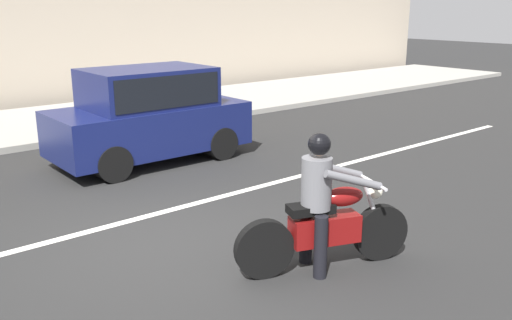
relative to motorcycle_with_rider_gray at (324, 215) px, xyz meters
The scene contains 4 objects.
ground_plane 2.22m from the motorcycle_with_rider_gray, 120.84° to the left, with size 80.00×80.00×0.00m, color #252525.
lane_marking_stripe 2.80m from the motorcycle_with_rider_gray, 92.52° to the left, with size 18.00×0.14×0.01m, color silver.
motorcycle_with_rider_gray is the anchor object (origin of this frame).
parked_hatchback_navy 5.34m from the motorcycle_with_rider_gray, 82.30° to the left, with size 3.68×1.76×1.80m.
Camera 1 is at (-3.19, -5.81, 2.93)m, focal length 38.65 mm.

